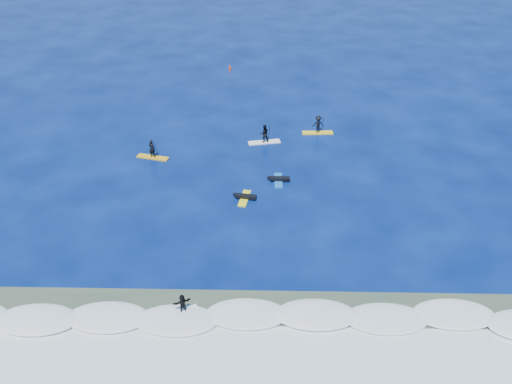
{
  "coord_description": "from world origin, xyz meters",
  "views": [
    {
      "loc": [
        2.07,
        -33.98,
        23.58
      ],
      "look_at": [
        1.26,
        3.0,
        0.6
      ],
      "focal_mm": 40.0,
      "sensor_mm": 36.0,
      "label": 1
    }
  ],
  "objects_px": {
    "prone_paddler_near": "(245,197)",
    "sup_paddler_center": "(264,135)",
    "marker_buoy": "(230,68)",
    "sup_paddler_right": "(318,126)",
    "sup_paddler_left": "(152,152)",
    "prone_paddler_far": "(279,179)",
    "wave_surfer": "(183,305)"
  },
  "relations": [
    {
      "from": "sup_paddler_center",
      "to": "wave_surfer",
      "type": "bearing_deg",
      "value": -113.13
    },
    {
      "from": "sup_paddler_left",
      "to": "wave_surfer",
      "type": "height_order",
      "value": "sup_paddler_left"
    },
    {
      "from": "sup_paddler_right",
      "to": "prone_paddler_near",
      "type": "xyz_separation_m",
      "value": [
        -6.41,
        -11.66,
        -0.62
      ]
    },
    {
      "from": "prone_paddler_near",
      "to": "prone_paddler_far",
      "type": "distance_m",
      "value": 3.79
    },
    {
      "from": "sup_paddler_left",
      "to": "wave_surfer",
      "type": "distance_m",
      "value": 19.71
    },
    {
      "from": "sup_paddler_center",
      "to": "prone_paddler_far",
      "type": "xyz_separation_m",
      "value": [
        1.22,
        -6.85,
        -0.6
      ]
    },
    {
      "from": "sup_paddler_right",
      "to": "prone_paddler_far",
      "type": "xyz_separation_m",
      "value": [
        -3.78,
        -8.93,
        -0.62
      ]
    },
    {
      "from": "prone_paddler_far",
      "to": "sup_paddler_left",
      "type": "bearing_deg",
      "value": 70.83
    },
    {
      "from": "prone_paddler_near",
      "to": "marker_buoy",
      "type": "bearing_deg",
      "value": 14.64
    },
    {
      "from": "sup_paddler_center",
      "to": "wave_surfer",
      "type": "distance_m",
      "value": 22.61
    },
    {
      "from": "sup_paddler_center",
      "to": "wave_surfer",
      "type": "xyz_separation_m",
      "value": [
        -4.51,
        -22.16,
        -0.02
      ]
    },
    {
      "from": "sup_paddler_right",
      "to": "marker_buoy",
      "type": "height_order",
      "value": "sup_paddler_right"
    },
    {
      "from": "sup_paddler_right",
      "to": "wave_surfer",
      "type": "bearing_deg",
      "value": -114.58
    },
    {
      "from": "marker_buoy",
      "to": "sup_paddler_right",
      "type": "bearing_deg",
      "value": -61.02
    },
    {
      "from": "prone_paddler_near",
      "to": "sup_paddler_center",
      "type": "bearing_deg",
      "value": 0.52
    },
    {
      "from": "sup_paddler_right",
      "to": "sup_paddler_left",
      "type": "bearing_deg",
      "value": -163.56
    },
    {
      "from": "prone_paddler_near",
      "to": "wave_surfer",
      "type": "relative_size",
      "value": 1.33
    },
    {
      "from": "sup_paddler_center",
      "to": "prone_paddler_far",
      "type": "bearing_deg",
      "value": -91.52
    },
    {
      "from": "prone_paddler_far",
      "to": "wave_surfer",
      "type": "xyz_separation_m",
      "value": [
        -5.73,
        -15.31,
        0.57
      ]
    },
    {
      "from": "wave_surfer",
      "to": "sup_paddler_center",
      "type": "bearing_deg",
      "value": 51.51
    },
    {
      "from": "sup_paddler_left",
      "to": "sup_paddler_center",
      "type": "relative_size",
      "value": 0.97
    },
    {
      "from": "prone_paddler_near",
      "to": "marker_buoy",
      "type": "distance_m",
      "value": 28.56
    },
    {
      "from": "prone_paddler_near",
      "to": "wave_surfer",
      "type": "xyz_separation_m",
      "value": [
        -3.1,
        -12.57,
        0.57
      ]
    },
    {
      "from": "sup_paddler_left",
      "to": "sup_paddler_right",
      "type": "relative_size",
      "value": 1.0
    },
    {
      "from": "sup_paddler_center",
      "to": "marker_buoy",
      "type": "xyz_separation_m",
      "value": [
        -4.27,
        18.83,
        -0.45
      ]
    },
    {
      "from": "sup_paddler_center",
      "to": "prone_paddler_near",
      "type": "xyz_separation_m",
      "value": [
        -1.41,
        -9.58,
        -0.6
      ]
    },
    {
      "from": "prone_paddler_far",
      "to": "marker_buoy",
      "type": "xyz_separation_m",
      "value": [
        -5.5,
        25.68,
        0.15
      ]
    },
    {
      "from": "marker_buoy",
      "to": "prone_paddler_near",
      "type": "bearing_deg",
      "value": -84.24
    },
    {
      "from": "sup_paddler_right",
      "to": "prone_paddler_far",
      "type": "bearing_deg",
      "value": -116.09
    },
    {
      "from": "sup_paddler_center",
      "to": "marker_buoy",
      "type": "distance_m",
      "value": 19.31
    },
    {
      "from": "marker_buoy",
      "to": "prone_paddler_far",
      "type": "bearing_deg",
      "value": -77.92
    },
    {
      "from": "sup_paddler_center",
      "to": "marker_buoy",
      "type": "bearing_deg",
      "value": 91.17
    }
  ]
}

